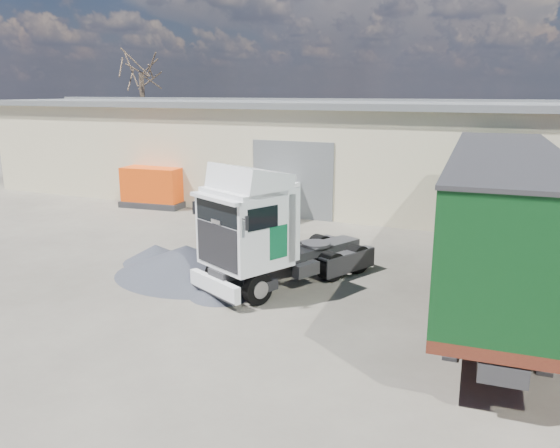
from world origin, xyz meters
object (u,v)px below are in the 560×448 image
at_px(panel_van, 278,200).
at_px(orange_skip, 156,189).
at_px(bare_tree, 140,61).
at_px(box_trailer, 501,210).
at_px(tractor_unit, 265,236).

distance_m(panel_van, orange_skip, 7.00).
relative_size(bare_tree, box_trailer, 0.73).
height_order(bare_tree, tractor_unit, bare_tree).
xyz_separation_m(tractor_unit, box_trailer, (6.42, 1.77, 1.00)).
height_order(tractor_unit, panel_van, tractor_unit).
distance_m(tractor_unit, orange_skip, 13.52).
xyz_separation_m(bare_tree, panel_van, (15.45, -10.37, -7.03)).
bearing_deg(orange_skip, box_trailer, -27.85).
xyz_separation_m(tractor_unit, panel_van, (-3.38, 8.59, -0.73)).
distance_m(tractor_unit, box_trailer, 6.74).
height_order(box_trailer, orange_skip, box_trailer).
bearing_deg(tractor_unit, bare_tree, 160.12).
distance_m(bare_tree, orange_skip, 15.09).
bearing_deg(tractor_unit, panel_van, 136.80).
distance_m(bare_tree, panel_van, 19.90).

